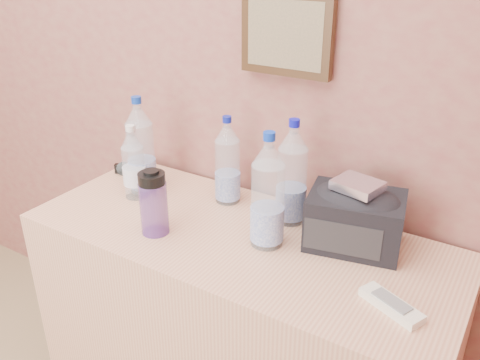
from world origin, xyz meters
name	(u,v)px	position (x,y,z in m)	size (l,w,h in m)	color
picture_frame	(286,34)	(0.47, 1.98, 1.40)	(0.30, 0.03, 0.25)	#382311
dresser	(238,339)	(0.47, 1.70, 0.42)	(1.34, 0.56, 0.84)	tan
pet_large_a	(141,151)	(0.02, 1.78, 0.99)	(0.09, 0.09, 0.35)	white
pet_large_b	(228,165)	(0.32, 1.87, 0.97)	(0.08, 0.08, 0.30)	white
pet_large_c	(292,178)	(0.57, 1.86, 0.99)	(0.09, 0.09, 0.34)	white
pet_large_d	(268,197)	(0.57, 1.70, 0.99)	(0.10, 0.10, 0.35)	silver
pet_small	(134,166)	(0.03, 1.73, 0.96)	(0.08, 0.08, 0.26)	silver
nalgene_bottle	(154,202)	(0.25, 1.58, 0.94)	(0.09, 0.09, 0.21)	#623990
sunglasses	(134,169)	(-0.10, 1.86, 0.86)	(0.15, 0.05, 0.04)	black
ac_remote	(391,305)	(0.98, 1.60, 0.85)	(0.17, 0.05, 0.02)	white
toiletry_bag	(355,217)	(0.79, 1.83, 0.93)	(0.27, 0.19, 0.18)	black
foil_packet	(358,185)	(0.79, 1.83, 1.04)	(0.12, 0.10, 0.03)	silver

